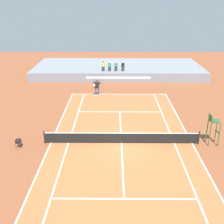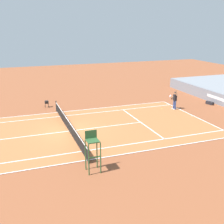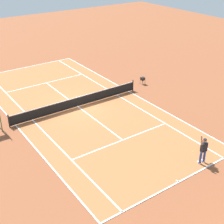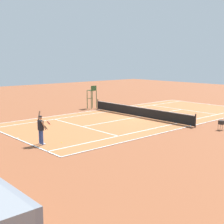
% 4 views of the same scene
% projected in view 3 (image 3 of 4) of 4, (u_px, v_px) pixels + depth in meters
% --- Properties ---
extents(ground_plane, '(80.00, 80.00, 0.00)m').
position_uv_depth(ground_plane, '(78.00, 107.00, 27.35)').
color(ground_plane, brown).
extents(court, '(11.08, 23.88, 0.03)m').
position_uv_depth(court, '(78.00, 107.00, 27.35)').
color(court, '#B76638').
rests_on(court, ground).
extents(net, '(11.98, 0.10, 1.07)m').
position_uv_depth(net, '(78.00, 101.00, 27.11)').
color(net, black).
rests_on(net, ground).
extents(tennis_player, '(0.80, 0.62, 2.08)m').
position_uv_depth(tennis_player, '(203.00, 150.00, 19.93)').
color(tennis_player, navy).
rests_on(tennis_player, ground).
extents(tennis_ball, '(0.07, 0.07, 0.07)m').
position_uv_depth(tennis_ball, '(193.00, 151.00, 21.45)').
color(tennis_ball, '#D1E533').
rests_on(tennis_ball, ground).
extents(ball_hopper, '(0.36, 0.36, 0.70)m').
position_uv_depth(ball_hopper, '(143.00, 79.00, 31.51)').
color(ball_hopper, black).
rests_on(ball_hopper, ground).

